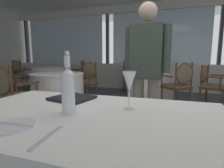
% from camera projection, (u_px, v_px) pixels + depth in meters
% --- Properties ---
extents(ground_plane, '(14.11, 14.11, 0.00)m').
position_uv_depth(ground_plane, '(136.00, 151.00, 1.98)').
color(ground_plane, '#4C5156').
extents(window_wall_far, '(10.85, 0.14, 2.75)m').
position_uv_depth(window_wall_far, '(158.00, 56.00, 5.57)').
color(window_wall_far, beige).
rests_on(window_wall_far, ground_plane).
extents(side_plate, '(0.19, 0.19, 0.01)m').
position_uv_depth(side_plate, '(13.00, 126.00, 0.75)').
color(side_plate, white).
rests_on(side_plate, foreground_table).
extents(butter_knife, '(0.20, 0.03, 0.00)m').
position_uv_depth(butter_knife, '(13.00, 125.00, 0.75)').
color(butter_knife, silver).
rests_on(butter_knife, foreground_table).
extents(dinner_fork, '(0.04, 0.21, 0.00)m').
position_uv_depth(dinner_fork, '(47.00, 137.00, 0.65)').
color(dinner_fork, silver).
rests_on(dinner_fork, foreground_table).
extents(water_bottle, '(0.07, 0.07, 0.33)m').
position_uv_depth(water_bottle, '(68.00, 89.00, 0.93)').
color(water_bottle, white).
rests_on(water_bottle, foreground_table).
extents(wine_glass, '(0.08, 0.08, 0.22)m').
position_uv_depth(wine_glass, '(129.00, 82.00, 0.99)').
color(wine_glass, white).
rests_on(wine_glass, foreground_table).
extents(menu_book, '(0.31, 0.30, 0.02)m').
position_uv_depth(menu_book, '(72.00, 98.00, 1.25)').
color(menu_book, black).
rests_on(menu_book, foreground_table).
extents(background_table_0, '(1.24, 1.24, 0.75)m').
position_uv_depth(background_table_0, '(150.00, 84.00, 4.58)').
color(background_table_0, white).
rests_on(background_table_0, ground_plane).
extents(dining_chair_0_0, '(0.66, 0.65, 0.96)m').
position_uv_depth(dining_chair_0_0, '(179.00, 82.00, 3.59)').
color(dining_chair_0_0, brown).
rests_on(dining_chair_0_0, ground_plane).
extents(dining_chair_0_1, '(0.66, 0.65, 0.97)m').
position_uv_depth(dining_chair_0_1, '(131.00, 73.00, 5.51)').
color(dining_chair_0_1, brown).
rests_on(dining_chair_0_1, ground_plane).
extents(background_table_1, '(1.09, 1.09, 0.75)m').
position_uv_depth(background_table_1, '(50.00, 79.00, 5.58)').
color(background_table_1, white).
rests_on(background_table_1, ground_plane).
extents(dining_chair_1_0, '(0.55, 0.60, 0.98)m').
position_uv_depth(dining_chair_1_0, '(20.00, 73.00, 5.63)').
color(dining_chair_1_0, brown).
rests_on(dining_chair_1_0, ground_plane).
extents(dining_chair_1_1, '(0.55, 0.60, 0.98)m').
position_uv_depth(dining_chair_1_1, '(80.00, 73.00, 5.48)').
color(dining_chair_1_1, brown).
rests_on(dining_chair_1_1, ground_plane).
extents(dining_chair_2_0, '(0.62, 0.65, 0.90)m').
position_uv_depth(dining_chair_2_0, '(210.00, 83.00, 3.67)').
color(dining_chair_2_0, brown).
rests_on(dining_chair_2_0, ground_plane).
extents(background_table_3, '(1.01, 1.01, 0.75)m').
position_uv_depth(background_table_3, '(58.00, 92.00, 3.42)').
color(background_table_3, white).
rests_on(background_table_3, ground_plane).
extents(dining_chair_3_0, '(0.59, 0.54, 0.96)m').
position_uv_depth(dining_chair_3_0, '(11.00, 91.00, 2.57)').
color(dining_chair_3_0, brown).
rests_on(dining_chair_3_0, ground_plane).
extents(dining_chair_3_1, '(0.59, 0.54, 0.95)m').
position_uv_depth(dining_chair_3_1, '(86.00, 79.00, 4.21)').
color(dining_chair_3_1, brown).
rests_on(dining_chair_3_1, ground_plane).
extents(diner_person_1, '(0.53, 0.25, 1.66)m').
position_uv_depth(diner_person_1, '(146.00, 67.00, 2.02)').
color(diner_person_1, gray).
rests_on(diner_person_1, ground_plane).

